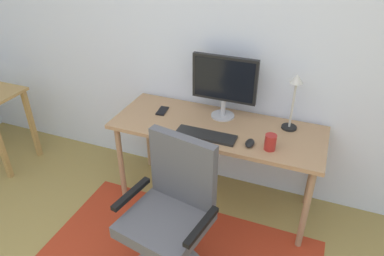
# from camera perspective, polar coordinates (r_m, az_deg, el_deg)

# --- Properties ---
(wall_back) EXTENTS (6.00, 0.10, 2.60)m
(wall_back) POSITION_cam_1_polar(r_m,az_deg,el_deg) (2.73, 4.39, 15.24)
(wall_back) COLOR silver
(wall_back) RESTS_ON ground
(desk) EXTENTS (1.56, 0.59, 0.71)m
(desk) POSITION_cam_1_polar(r_m,az_deg,el_deg) (2.64, 4.01, -1.01)
(desk) COLOR #A67D56
(desk) RESTS_ON ground
(monitor) EXTENTS (0.49, 0.18, 0.48)m
(monitor) POSITION_cam_1_polar(r_m,az_deg,el_deg) (2.61, 5.25, 7.46)
(monitor) COLOR #B2B2B7
(monitor) RESTS_ON desk
(keyboard) EXTENTS (0.43, 0.13, 0.02)m
(keyboard) POSITION_cam_1_polar(r_m,az_deg,el_deg) (2.47, 2.24, -1.17)
(keyboard) COLOR black
(keyboard) RESTS_ON desk
(computer_mouse) EXTENTS (0.06, 0.10, 0.03)m
(computer_mouse) POSITION_cam_1_polar(r_m,az_deg,el_deg) (2.41, 9.33, -2.42)
(computer_mouse) COLOR black
(computer_mouse) RESTS_ON desk
(coffee_cup) EXTENTS (0.08, 0.08, 0.11)m
(coffee_cup) POSITION_cam_1_polar(r_m,az_deg,el_deg) (2.37, 12.54, -2.26)
(coffee_cup) COLOR #A1241F
(coffee_cup) RESTS_ON desk
(cell_phone) EXTENTS (0.08, 0.15, 0.01)m
(cell_phone) POSITION_cam_1_polar(r_m,az_deg,el_deg) (2.80, -4.81, 2.78)
(cell_phone) COLOR black
(cell_phone) RESTS_ON desk
(desk_lamp) EXTENTS (0.11, 0.11, 0.42)m
(desk_lamp) POSITION_cam_1_polar(r_m,az_deg,el_deg) (2.54, 16.24, 5.34)
(desk_lamp) COLOR black
(desk_lamp) RESTS_ON desk
(office_chair) EXTENTS (0.58, 0.52, 1.00)m
(office_chair) POSITION_cam_1_polar(r_m,az_deg,el_deg) (2.22, -3.44, -15.58)
(office_chair) COLOR slate
(office_chair) RESTS_ON ground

